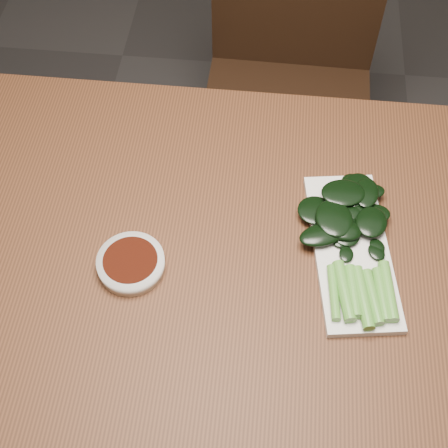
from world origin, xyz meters
TOP-DOWN VIEW (x-y plane):
  - ground at (0.00, 0.00)m, footprint 6.00×6.00m
  - table at (0.00, 0.00)m, footprint 1.40×0.80m
  - chair_far at (0.09, 0.72)m, footprint 0.46×0.46m
  - sauce_bowl at (-0.17, -0.04)m, footprint 0.11×0.11m
  - serving_plate at (0.20, 0.02)m, footprint 0.17×0.33m
  - gai_lan at (0.20, 0.04)m, footprint 0.17×0.33m

SIDE VIEW (x-z plane):
  - ground at x=0.00m, z-range 0.00..0.00m
  - chair_far at x=0.09m, z-range 0.04..0.93m
  - table at x=0.00m, z-range 0.30..1.05m
  - serving_plate at x=0.20m, z-range 0.75..0.76m
  - sauce_bowl at x=-0.17m, z-range 0.75..0.78m
  - gai_lan at x=0.20m, z-range 0.76..0.79m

